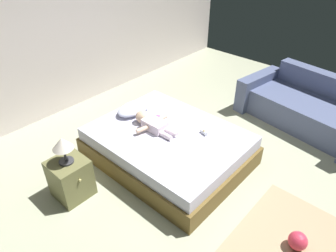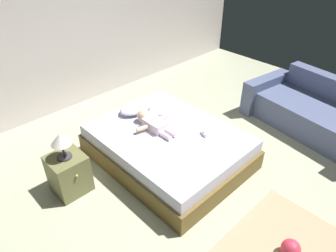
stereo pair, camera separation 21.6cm
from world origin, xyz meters
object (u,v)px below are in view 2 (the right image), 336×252
object	(u,v)px
pillow	(137,107)
toothbrush	(158,115)
bed	(168,146)
lamp	(61,140)
baby	(152,122)
baby_bottle	(204,134)
toy_ball	(291,249)
nightstand	(69,173)
couch	(316,113)

from	to	relation	value
pillow	toothbrush	distance (m)	0.32
bed	pillow	xyz separation A→B (m)	(0.05, 0.68, 0.28)
pillow	toothbrush	size ratio (longest dim) A/B	3.77
pillow	lamp	bearing A→B (deg)	-167.24
baby	pillow	bearing A→B (deg)	77.17
bed	baby_bottle	size ratio (longest dim) A/B	16.50
pillow	toy_ball	bearing A→B (deg)	-94.55
bed	pillow	world-z (taller)	pillow
nightstand	baby_bottle	distance (m)	1.66
pillow	couch	size ratio (longest dim) A/B	0.25
couch	toy_ball	xyz separation A→B (m)	(-2.24, -0.81, -0.16)
baby	nightstand	size ratio (longest dim) A/B	1.33
lamp	baby_bottle	world-z (taller)	lamp
pillow	baby_bottle	world-z (taller)	pillow
toothbrush	baby_bottle	size ratio (longest dim) A/B	1.19
lamp	bed	bearing A→B (deg)	-18.44
nightstand	baby_bottle	bearing A→B (deg)	-27.00
bed	toy_ball	bearing A→B (deg)	-94.66
bed	baby_bottle	bearing A→B (deg)	-51.67
couch	lamp	distance (m)	3.59
toy_ball	toothbrush	bearing A→B (deg)	81.62
nightstand	baby_bottle	size ratio (longest dim) A/B	4.13
toothbrush	nightstand	world-z (taller)	nightstand
pillow	couch	xyz separation A→B (m)	(2.04, -1.67, -0.23)
bed	nightstand	xyz separation A→B (m)	(-1.19, 0.40, 0.03)
toothbrush	lamp	size ratio (longest dim) A/B	0.43
pillow	couch	bearing A→B (deg)	-39.27
toy_ball	bed	bearing A→B (deg)	85.34
nightstand	baby_bottle	xyz separation A→B (m)	(1.46, -0.75, 0.21)
toothbrush	toy_ball	bearing A→B (deg)	-98.38
bed	pillow	size ratio (longest dim) A/B	3.70
baby	bed	bearing A→B (deg)	-78.25
toothbrush	couch	size ratio (longest dim) A/B	0.07
pillow	baby_bottle	bearing A→B (deg)	-77.55
baby_bottle	bed	bearing A→B (deg)	128.33
pillow	nightstand	world-z (taller)	pillow
couch	lamp	world-z (taller)	lamp
nightstand	toothbrush	bearing A→B (deg)	-0.47
couch	baby_bottle	size ratio (longest dim) A/B	17.56
toy_ball	nightstand	bearing A→B (deg)	115.32
baby	lamp	bearing A→B (deg)	172.10
baby_bottle	couch	bearing A→B (deg)	-19.55
toothbrush	couch	distance (m)	2.37
bed	lamp	size ratio (longest dim) A/B	6.03
bed	baby_bottle	xyz separation A→B (m)	(0.28, -0.35, 0.24)
baby	nightstand	xyz separation A→B (m)	(-1.14, 0.16, -0.25)
couch	nightstand	bearing A→B (deg)	157.02
baby	toothbrush	xyz separation A→B (m)	(0.22, 0.15, -0.06)
toy_ball	baby	bearing A→B (deg)	87.27
nightstand	lamp	distance (m)	0.47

